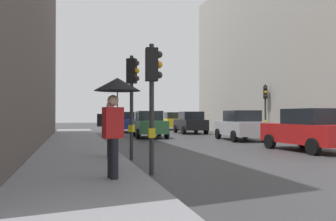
{
  "coord_description": "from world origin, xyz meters",
  "views": [
    {
      "loc": [
        -7.15,
        -8.34,
        1.51
      ],
      "look_at": [
        -2.11,
        10.11,
        1.74
      ],
      "focal_mm": 37.54,
      "sensor_mm": 36.0,
      "label": 1
    }
  ],
  "objects_px": {
    "traffic_light_near_left": "(153,84)",
    "car_yellow_taxi": "(173,121)",
    "car_silver_hatchback": "(240,125)",
    "traffic_light_near_right": "(132,88)",
    "pedestrian_with_umbrella": "(116,99)",
    "car_red_sedan": "(309,130)",
    "car_green_estate": "(149,124)",
    "car_dark_suv": "(190,123)",
    "car_blue_van": "(125,122)",
    "pedestrian_with_grey_backpack": "(109,126)",
    "traffic_light_mid_street": "(265,101)"
  },
  "relations": [
    {
      "from": "traffic_light_near_right",
      "to": "car_red_sedan",
      "type": "distance_m",
      "value": 7.72
    },
    {
      "from": "traffic_light_mid_street",
      "to": "car_blue_van",
      "type": "xyz_separation_m",
      "value": [
        -7.93,
        9.98,
        -1.55
      ]
    },
    {
      "from": "traffic_light_near_left",
      "to": "pedestrian_with_grey_backpack",
      "type": "height_order",
      "value": "traffic_light_near_left"
    },
    {
      "from": "car_yellow_taxi",
      "to": "pedestrian_with_umbrella",
      "type": "relative_size",
      "value": 2.02
    },
    {
      "from": "car_yellow_taxi",
      "to": "car_silver_hatchback",
      "type": "xyz_separation_m",
      "value": [
        -0.24,
        -15.24,
        0.0
      ]
    },
    {
      "from": "traffic_light_mid_street",
      "to": "car_red_sedan",
      "type": "distance_m",
      "value": 8.83
    },
    {
      "from": "car_blue_van",
      "to": "car_dark_suv",
      "type": "bearing_deg",
      "value": -38.27
    },
    {
      "from": "pedestrian_with_umbrella",
      "to": "pedestrian_with_grey_backpack",
      "type": "height_order",
      "value": "pedestrian_with_umbrella"
    },
    {
      "from": "pedestrian_with_grey_backpack",
      "to": "car_silver_hatchback",
      "type": "bearing_deg",
      "value": 41.78
    },
    {
      "from": "car_yellow_taxi",
      "to": "car_dark_suv",
      "type": "xyz_separation_m",
      "value": [
        -0.62,
        -7.22,
        0.0
      ]
    },
    {
      "from": "car_blue_van",
      "to": "traffic_light_mid_street",
      "type": "bearing_deg",
      "value": -51.55
    },
    {
      "from": "traffic_light_near_left",
      "to": "pedestrian_with_umbrella",
      "type": "distance_m",
      "value": 1.63
    },
    {
      "from": "car_blue_van",
      "to": "pedestrian_with_grey_backpack",
      "type": "height_order",
      "value": "pedestrian_with_grey_backpack"
    },
    {
      "from": "car_green_estate",
      "to": "car_dark_suv",
      "type": "distance_m",
      "value": 5.91
    },
    {
      "from": "traffic_light_near_left",
      "to": "car_red_sedan",
      "type": "relative_size",
      "value": 0.77
    },
    {
      "from": "traffic_light_mid_street",
      "to": "car_yellow_taxi",
      "type": "xyz_separation_m",
      "value": [
        -2.51,
        13.42,
        -1.55
      ]
    },
    {
      "from": "car_dark_suv",
      "to": "car_blue_van",
      "type": "height_order",
      "value": "same"
    },
    {
      "from": "traffic_light_near_right",
      "to": "car_red_sedan",
      "type": "height_order",
      "value": "traffic_light_near_right"
    },
    {
      "from": "pedestrian_with_umbrella",
      "to": "pedestrian_with_grey_backpack",
      "type": "xyz_separation_m",
      "value": [
        0.23,
        3.81,
        -0.68
      ]
    },
    {
      "from": "car_blue_van",
      "to": "pedestrian_with_umbrella",
      "type": "bearing_deg",
      "value": -98.66
    },
    {
      "from": "car_yellow_taxi",
      "to": "car_green_estate",
      "type": "xyz_separation_m",
      "value": [
        -4.9,
        -11.3,
        0.0
      ]
    },
    {
      "from": "car_yellow_taxi",
      "to": "car_blue_van",
      "type": "xyz_separation_m",
      "value": [
        -5.42,
        -3.43,
        0.0
      ]
    },
    {
      "from": "traffic_light_near_left",
      "to": "car_silver_hatchback",
      "type": "xyz_separation_m",
      "value": [
        7.65,
        10.24,
        -1.4
      ]
    },
    {
      "from": "car_yellow_taxi",
      "to": "traffic_light_near_right",
      "type": "bearing_deg",
      "value": -109.43
    },
    {
      "from": "pedestrian_with_grey_backpack",
      "to": "traffic_light_near_right",
      "type": "bearing_deg",
      "value": 27.45
    },
    {
      "from": "pedestrian_with_grey_backpack",
      "to": "car_red_sedan",
      "type": "bearing_deg",
      "value": 8.18
    },
    {
      "from": "pedestrian_with_umbrella",
      "to": "car_yellow_taxi",
      "type": "bearing_deg",
      "value": 71.42
    },
    {
      "from": "car_yellow_taxi",
      "to": "car_green_estate",
      "type": "relative_size",
      "value": 1.01
    },
    {
      "from": "car_red_sedan",
      "to": "pedestrian_with_umbrella",
      "type": "bearing_deg",
      "value": -149.69
    },
    {
      "from": "car_yellow_taxi",
      "to": "car_dark_suv",
      "type": "distance_m",
      "value": 7.25
    },
    {
      "from": "car_yellow_taxi",
      "to": "pedestrian_with_umbrella",
      "type": "xyz_separation_m",
      "value": [
        -8.95,
        -26.63,
        0.96
      ]
    },
    {
      "from": "car_yellow_taxi",
      "to": "pedestrian_with_umbrella",
      "type": "distance_m",
      "value": 28.11
    },
    {
      "from": "car_yellow_taxi",
      "to": "car_silver_hatchback",
      "type": "distance_m",
      "value": 15.24
    },
    {
      "from": "traffic_light_near_left",
      "to": "car_dark_suv",
      "type": "xyz_separation_m",
      "value": [
        7.27,
        18.26,
        -1.4
      ]
    },
    {
      "from": "car_dark_suv",
      "to": "pedestrian_with_umbrella",
      "type": "height_order",
      "value": "pedestrian_with_umbrella"
    },
    {
      "from": "pedestrian_with_grey_backpack",
      "to": "pedestrian_with_umbrella",
      "type": "bearing_deg",
      "value": -93.41
    },
    {
      "from": "traffic_light_mid_street",
      "to": "car_red_sedan",
      "type": "height_order",
      "value": "traffic_light_mid_street"
    },
    {
      "from": "car_green_estate",
      "to": "car_silver_hatchback",
      "type": "bearing_deg",
      "value": -40.22
    },
    {
      "from": "traffic_light_near_left",
      "to": "car_yellow_taxi",
      "type": "relative_size",
      "value": 0.76
    },
    {
      "from": "car_red_sedan",
      "to": "car_dark_suv",
      "type": "distance_m",
      "value": 14.4
    },
    {
      "from": "car_silver_hatchback",
      "to": "car_dark_suv",
      "type": "bearing_deg",
      "value": 92.69
    },
    {
      "from": "car_green_estate",
      "to": "pedestrian_with_grey_backpack",
      "type": "height_order",
      "value": "pedestrian_with_grey_backpack"
    },
    {
      "from": "traffic_light_near_right",
      "to": "car_silver_hatchback",
      "type": "height_order",
      "value": "traffic_light_near_right"
    },
    {
      "from": "car_dark_suv",
      "to": "car_blue_van",
      "type": "relative_size",
      "value": 1.0
    },
    {
      "from": "traffic_light_near_right",
      "to": "pedestrian_with_umbrella",
      "type": "xyz_separation_m",
      "value": [
        -1.06,
        -4.24,
        -0.58
      ]
    },
    {
      "from": "car_yellow_taxi",
      "to": "car_silver_hatchback",
      "type": "height_order",
      "value": "same"
    },
    {
      "from": "car_dark_suv",
      "to": "car_silver_hatchback",
      "type": "relative_size",
      "value": 0.99
    },
    {
      "from": "traffic_light_near_left",
      "to": "car_silver_hatchback",
      "type": "height_order",
      "value": "traffic_light_near_left"
    },
    {
      "from": "traffic_light_near_left",
      "to": "pedestrian_with_umbrella",
      "type": "bearing_deg",
      "value": -132.66
    },
    {
      "from": "traffic_light_near_right",
      "to": "car_blue_van",
      "type": "relative_size",
      "value": 0.82
    }
  ]
}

